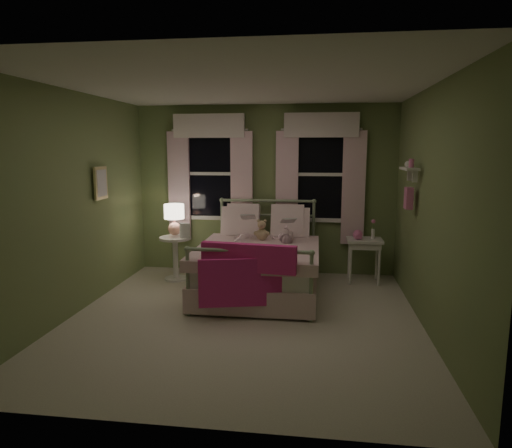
# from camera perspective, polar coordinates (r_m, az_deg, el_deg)

# --- Properties ---
(room_shell) EXTENTS (4.20, 4.20, 4.20)m
(room_shell) POSITION_cam_1_polar(r_m,az_deg,el_deg) (5.04, -1.64, 2.15)
(room_shell) COLOR beige
(room_shell) RESTS_ON ground
(bed) EXTENTS (1.58, 2.04, 1.18)m
(bed) POSITION_cam_1_polar(r_m,az_deg,el_deg) (6.20, 0.43, -5.10)
(bed) COLOR white
(bed) RESTS_ON ground
(pink_throw) EXTENTS (1.10, 0.33, 0.71)m
(pink_throw) POSITION_cam_1_polar(r_m,az_deg,el_deg) (5.16, -1.01, -5.51)
(pink_throw) COLOR #DD2B7F
(pink_throw) RESTS_ON bed
(child_left) EXTENTS (0.29, 0.21, 0.74)m
(child_left) POSITION_cam_1_polar(r_m,az_deg,el_deg) (6.53, -1.53, 0.63)
(child_left) COLOR #F7D1DD
(child_left) RESTS_ON bed
(child_right) EXTENTS (0.42, 0.36, 0.76)m
(child_right) POSITION_cam_1_polar(r_m,az_deg,el_deg) (6.47, 3.37, 0.63)
(child_right) COLOR #F7D1DD
(child_right) RESTS_ON bed
(book_left) EXTENTS (0.21, 0.13, 0.26)m
(book_left) POSITION_cam_1_polar(r_m,az_deg,el_deg) (6.29, -1.90, 0.49)
(book_left) COLOR beige
(book_left) RESTS_ON child_left
(book_right) EXTENTS (0.22, 0.15, 0.26)m
(book_right) POSITION_cam_1_polar(r_m,az_deg,el_deg) (6.23, 3.19, -0.01)
(book_right) COLOR beige
(book_right) RESTS_ON child_right
(teddy_bear) EXTENTS (0.22, 0.18, 0.30)m
(teddy_bear) POSITION_cam_1_polar(r_m,az_deg,el_deg) (6.36, 0.73, -0.95)
(teddy_bear) COLOR tan
(teddy_bear) RESTS_ON bed
(nightstand_left) EXTENTS (0.46, 0.46, 0.65)m
(nightstand_left) POSITION_cam_1_polar(r_m,az_deg,el_deg) (6.88, -10.05, -3.48)
(nightstand_left) COLOR white
(nightstand_left) RESTS_ON ground
(table_lamp) EXTENTS (0.29, 0.29, 0.46)m
(table_lamp) POSITION_cam_1_polar(r_m,az_deg,el_deg) (6.78, -10.18, 0.93)
(table_lamp) COLOR #FDAD96
(table_lamp) RESTS_ON nightstand_left
(book_nightstand) EXTENTS (0.19, 0.24, 0.02)m
(book_nightstand) POSITION_cam_1_polar(r_m,az_deg,el_deg) (6.72, -9.50, -1.68)
(book_nightstand) COLOR beige
(book_nightstand) RESTS_ON nightstand_left
(nightstand_right) EXTENTS (0.50, 0.40, 0.64)m
(nightstand_right) POSITION_cam_1_polar(r_m,az_deg,el_deg) (6.78, 13.40, -2.65)
(nightstand_right) COLOR white
(nightstand_right) RESTS_ON ground
(pink_toy) EXTENTS (0.14, 0.19, 0.14)m
(pink_toy) POSITION_cam_1_polar(r_m,az_deg,el_deg) (6.74, 12.61, -1.32)
(pink_toy) COLOR pink
(pink_toy) RESTS_ON nightstand_right
(bud_vase) EXTENTS (0.06, 0.06, 0.28)m
(bud_vase) POSITION_cam_1_polar(r_m,az_deg,el_deg) (6.80, 14.44, -0.60)
(bud_vase) COLOR white
(bud_vase) RESTS_ON nightstand_right
(window_left) EXTENTS (1.34, 0.13, 1.96)m
(window_left) POSITION_cam_1_polar(r_m,az_deg,el_deg) (7.17, -5.77, 6.85)
(window_left) COLOR black
(window_left) RESTS_ON room_shell
(window_right) EXTENTS (1.34, 0.13, 1.96)m
(window_right) POSITION_cam_1_polar(r_m,az_deg,el_deg) (6.98, 8.04, 6.74)
(window_right) COLOR black
(window_right) RESTS_ON room_shell
(wall_shelf) EXTENTS (0.15, 0.50, 0.60)m
(wall_shelf) POSITION_cam_1_polar(r_m,az_deg,el_deg) (5.76, 18.60, 4.80)
(wall_shelf) COLOR white
(wall_shelf) RESTS_ON room_shell
(framed_picture) EXTENTS (0.03, 0.32, 0.42)m
(framed_picture) POSITION_cam_1_polar(r_m,az_deg,el_deg) (6.20, -18.83, 4.87)
(framed_picture) COLOR beige
(framed_picture) RESTS_ON room_shell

